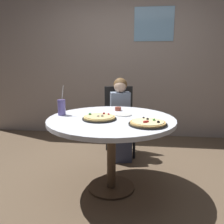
# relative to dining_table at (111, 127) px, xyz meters

# --- Properties ---
(ground_plane) EXTENTS (8.00, 8.00, 0.00)m
(ground_plane) POSITION_rel_dining_table_xyz_m (0.00, 0.00, -0.66)
(ground_plane) COLOR brown
(wall_with_window) EXTENTS (5.20, 0.14, 2.90)m
(wall_with_window) POSITION_rel_dining_table_xyz_m (0.00, 1.95, 0.80)
(wall_with_window) COLOR #A8998E
(wall_with_window) RESTS_ON ground_plane
(dining_table) EXTENTS (1.25, 1.25, 0.75)m
(dining_table) POSITION_rel_dining_table_xyz_m (0.00, 0.00, 0.00)
(dining_table) COLOR silver
(dining_table) RESTS_ON ground_plane
(chair_wooden) EXTENTS (0.48, 0.48, 0.95)m
(chair_wooden) POSITION_rel_dining_table_xyz_m (-0.02, 1.02, -0.13)
(chair_wooden) COLOR black
(chair_wooden) RESTS_ON ground_plane
(diner_child) EXTENTS (0.33, 0.43, 1.08)m
(diner_child) POSITION_rel_dining_table_xyz_m (0.02, 0.84, -0.17)
(diner_child) COLOR #3F4766
(diner_child) RESTS_ON ground_plane
(pizza_veggie) EXTENTS (0.33, 0.33, 0.05)m
(pizza_veggie) POSITION_rel_dining_table_xyz_m (-0.11, -0.07, 0.11)
(pizza_veggie) COLOR black
(pizza_veggie) RESTS_ON dining_table
(pizza_cheese) EXTENTS (0.34, 0.34, 0.05)m
(pizza_cheese) POSITION_rel_dining_table_xyz_m (0.35, -0.22, 0.11)
(pizza_cheese) COLOR black
(pizza_cheese) RESTS_ON dining_table
(soda_cup) EXTENTS (0.08, 0.08, 0.31)m
(soda_cup) POSITION_rel_dining_table_xyz_m (-0.53, 0.07, 0.17)
(soda_cup) COLOR #6659A5
(soda_cup) RESTS_ON dining_table
(sauce_bowl) EXTENTS (0.07, 0.07, 0.04)m
(sauce_bowl) POSITION_rel_dining_table_xyz_m (0.03, 0.37, 0.11)
(sauce_bowl) COLOR brown
(sauce_bowl) RESTS_ON dining_table
(plate_small) EXTENTS (0.18, 0.18, 0.01)m
(plate_small) POSITION_rel_dining_table_xyz_m (0.10, 0.15, 0.10)
(plate_small) COLOR white
(plate_small) RESTS_ON dining_table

